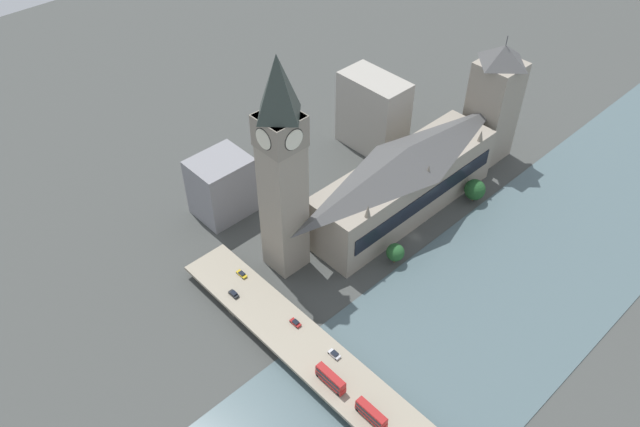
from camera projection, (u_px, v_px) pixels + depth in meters
name	position (u px, v px, depth m)	size (l,w,h in m)	color
ground_plane	(415.00, 237.00, 238.39)	(600.00, 600.00, 0.00)	#424442
river_water	(502.00, 294.00, 217.11)	(66.61, 360.00, 0.30)	#4C6066
parliament_hall	(405.00, 180.00, 239.77)	(22.60, 84.68, 30.83)	gray
clock_tower	(282.00, 166.00, 198.91)	(13.40, 13.40, 83.77)	gray
victoria_tower	(493.00, 103.00, 260.40)	(16.99, 16.99, 56.35)	gray
road_bridge	(371.00, 407.00, 180.47)	(165.23, 16.89, 4.89)	gray
double_decker_bus_lead	(331.00, 378.00, 183.30)	(10.74, 2.54, 5.00)	red
double_decker_bus_rear	(371.00, 414.00, 175.05)	(10.45, 2.59, 4.69)	red
car_northbound_lead	(242.00, 274.00, 216.78)	(4.34, 1.74, 1.29)	gold
car_northbound_mid	(234.00, 294.00, 210.03)	(4.01, 1.82, 1.46)	black
car_northbound_tail	(334.00, 354.00, 192.06)	(4.13, 1.93, 1.43)	silver
car_southbound_lead	(295.00, 323.00, 201.06)	(4.02, 1.79, 1.36)	maroon
city_block_west	(222.00, 186.00, 241.37)	(18.28, 21.77, 24.96)	gray
city_block_center	(373.00, 113.00, 271.15)	(29.83, 16.35, 34.16)	#A39E93
tree_embankment_near	(395.00, 252.00, 225.23)	(6.68, 6.68, 8.44)	brown
tree_embankment_mid	(475.00, 190.00, 250.55)	(8.54, 8.54, 9.91)	brown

